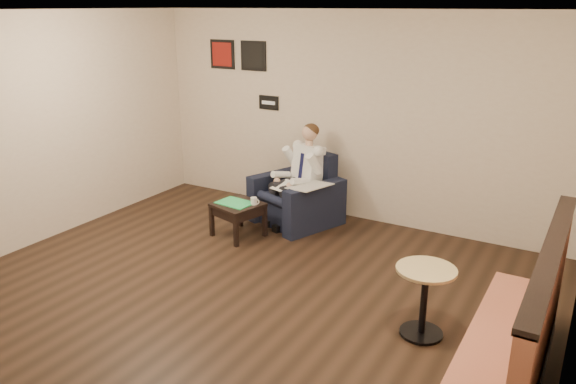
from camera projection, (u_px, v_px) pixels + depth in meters
The scene contains 17 objects.
ground at pixel (222, 309), 5.53m from camera, with size 6.00×6.00×0.00m, color black.
wall_back at pixel (351, 118), 7.54m from camera, with size 6.00×0.02×2.80m, color beige.
wall_left at pixel (9, 136), 6.51m from camera, with size 0.02×6.00×2.80m, color beige.
ceiling at pixel (209, 11), 4.64m from camera, with size 6.00×6.00×0.02m, color white.
seating_sign at pixel (269, 103), 8.12m from camera, with size 0.32×0.02×0.20m, color black.
art_print_left at pixel (222, 54), 8.29m from camera, with size 0.42×0.03×0.42m, color maroon.
art_print_right at pixel (253, 56), 8.03m from camera, with size 0.42×0.03×0.42m, color black.
armchair at pixel (296, 190), 7.59m from camera, with size 0.97×0.97×0.94m, color black.
seated_man at pixel (289, 179), 7.47m from camera, with size 0.61×0.92×1.29m, color white, non-canonical shape.
lap_papers at pixel (283, 185), 7.43m from camera, with size 0.21×0.31×0.01m, color white.
newspaper at pixel (310, 186), 7.19m from camera, with size 0.41×0.51×0.01m, color silver.
side_table at pixel (238, 220), 7.21m from camera, with size 0.54×0.54×0.44m, color black.
green_folder at pixel (235, 203), 7.15m from camera, with size 0.44×0.32×0.01m, color #2BD76B.
coffee_mug at pixel (254, 201), 7.09m from camera, with size 0.08×0.08×0.09m, color white.
smartphone at pixel (250, 201), 7.21m from camera, with size 0.14×0.07×0.01m, color black.
banquette at pixel (507, 320), 4.16m from camera, with size 0.58×2.44×1.25m, color #AE5D43.
cafe_table at pixel (424, 302), 5.01m from camera, with size 0.53×0.53×0.66m, color tan.
Camera 1 is at (3.01, -3.88, 2.85)m, focal length 35.00 mm.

